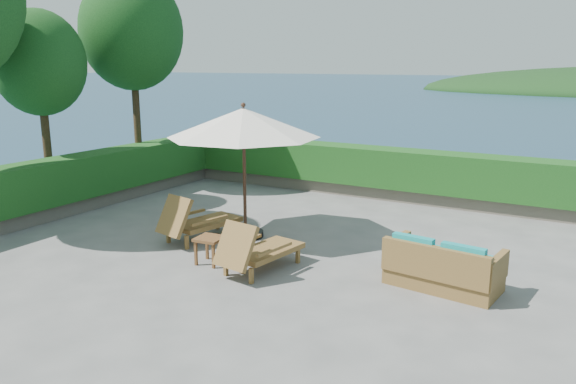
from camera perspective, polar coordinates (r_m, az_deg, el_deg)
The scene contains 13 objects.
ground at distance 10.78m, azimuth -3.52°, elevation -6.35°, with size 12.00×12.00×0.00m, color gray.
foundation at distance 11.39m, azimuth -3.41°, elevation -13.73°, with size 12.00×12.00×3.00m, color #544B43.
planter_wall_far at distance 15.54m, azimuth 7.85°, elevation 0.27°, with size 12.00×0.60×0.36m, color #6A6455.
planter_wall_left at distance 14.47m, azimuth -22.43°, elevation -1.56°, with size 0.60×12.00×0.36m, color #6A6455.
hedge_far at distance 15.41m, azimuth 7.93°, elevation 2.70°, with size 12.40×0.90×1.00m, color #154012.
hedge_left at distance 14.33m, azimuth -22.66°, elevation 1.04°, with size 0.90×12.40×1.00m, color #154012.
tree_mid at distance 15.00m, azimuth -23.96°, elevation 11.83°, with size 2.20×2.20×4.83m.
tree_far at distance 16.50m, azimuth -15.60°, elevation 15.44°, with size 2.80×2.80×6.03m.
patio_umbrella at distance 11.40m, azimuth -4.54°, elevation 6.88°, with size 3.80×3.80×2.80m.
lounge_left at distance 11.63m, azimuth -9.29°, elevation -2.89°, with size 1.08×1.86×1.01m.
lounge_right at distance 9.80m, azimuth -3.18°, elevation -5.84°, with size 0.94×1.78×0.98m.
side_table at distance 10.27m, azimuth -7.95°, elevation -5.04°, with size 0.51×0.51×0.50m.
wicker_loveseat at distance 9.44m, azimuth 15.38°, elevation -7.50°, with size 1.88×1.12×0.87m.
Camera 1 is at (5.61, -8.49, 3.57)m, focal length 35.00 mm.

